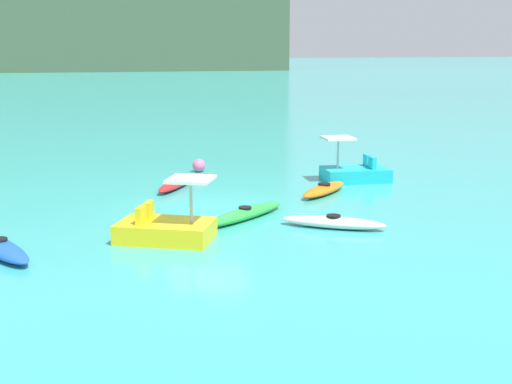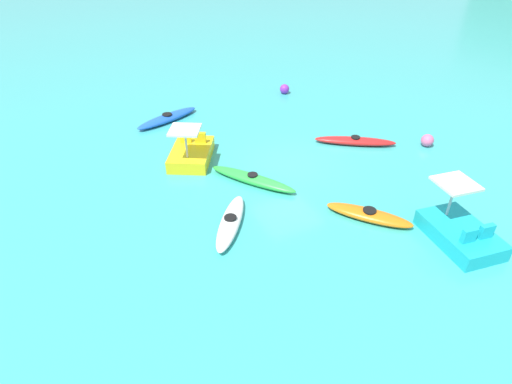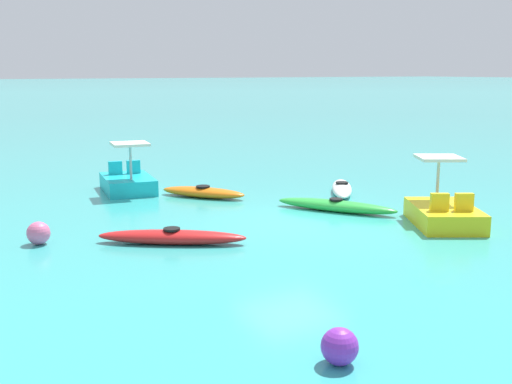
% 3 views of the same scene
% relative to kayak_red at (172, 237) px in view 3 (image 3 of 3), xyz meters
% --- Properties ---
extents(ground_plane, '(600.00, 600.00, 0.00)m').
position_rel_kayak_red_xyz_m(ground_plane, '(0.25, -3.38, -0.16)').
color(ground_plane, '#38ADA8').
extents(kayak_red, '(2.36, 3.19, 0.37)m').
position_rel_kayak_red_xyz_m(kayak_red, '(0.00, 0.00, 0.00)').
color(kayak_red, red).
rests_on(kayak_red, ground_plane).
extents(kayak_green, '(3.22, 2.45, 0.37)m').
position_rel_kayak_red_xyz_m(kayak_green, '(0.85, -5.26, -0.00)').
color(kayak_green, green).
rests_on(kayak_green, ground_plane).
extents(kayak_orange, '(2.59, 2.29, 0.37)m').
position_rel_kayak_red_xyz_m(kayak_orange, '(4.47, -2.83, 0.00)').
color(kayak_orange, orange).
rests_on(kayak_orange, ground_plane).
extents(kayak_white, '(2.75, 2.20, 0.37)m').
position_rel_kayak_red_xyz_m(kayak_white, '(2.87, -6.99, 0.00)').
color(kayak_white, white).
rests_on(kayak_white, ground_plane).
extents(pedal_boat_yellow, '(2.83, 2.48, 1.68)m').
position_rel_kayak_red_xyz_m(pedal_boat_yellow, '(-1.77, -6.72, 0.17)').
color(pedal_boat_yellow, yellow).
rests_on(pedal_boat_yellow, ground_plane).
extents(pedal_boat_cyan, '(2.61, 1.83, 1.68)m').
position_rel_kayak_red_xyz_m(pedal_boat_cyan, '(6.52, -1.08, 0.17)').
color(pedal_boat_cyan, '#19B7C6').
rests_on(pedal_boat_cyan, ground_plane).
extents(buoy_pink, '(0.53, 0.53, 0.53)m').
position_rel_kayak_red_xyz_m(buoy_pink, '(1.45, 2.65, 0.10)').
color(buoy_pink, pink).
rests_on(buoy_pink, ground_plane).
extents(buoy_purple, '(0.51, 0.51, 0.51)m').
position_rel_kayak_red_xyz_m(buoy_purple, '(-6.65, 0.26, 0.09)').
color(buoy_purple, purple).
rests_on(buoy_purple, ground_plane).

